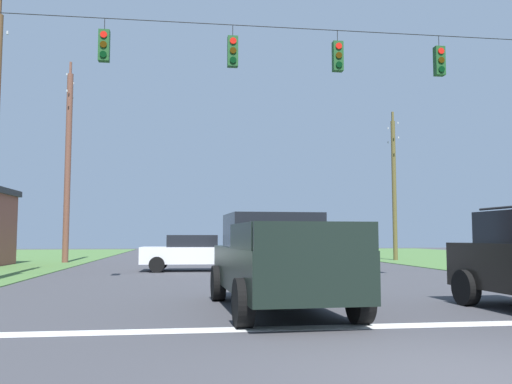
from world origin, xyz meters
TOP-DOWN VIEW (x-y plane):
  - ground_plane at (0.00, 0.00)m, footprint 120.00×120.00m
  - stop_bar_stripe at (0.00, 3.23)m, footprint 15.53×0.45m
  - lane_dash_0 at (0.00, 9.23)m, footprint 2.50×0.15m
  - lane_dash_1 at (0.00, 17.23)m, footprint 2.50×0.15m
  - lane_dash_2 at (0.00, 21.90)m, footprint 2.50×0.15m
  - lane_dash_3 at (0.00, 28.03)m, footprint 2.50×0.15m
  - overhead_signal_span at (-0.16, 10.62)m, footprint 18.18×0.31m
  - pickup_truck at (-1.07, 5.36)m, footprint 2.49×5.49m
  - distant_car_crossing_white at (-2.58, 17.70)m, footprint 4.36×2.15m
  - utility_pole_mid_right at (9.79, 25.82)m, footprint 0.27×1.76m
  - utility_pole_mid_left at (-9.44, 25.41)m, footprint 0.33×1.84m

SIDE VIEW (x-z plane):
  - ground_plane at x=0.00m, z-range 0.00..0.00m
  - stop_bar_stripe at x=0.00m, z-range 0.00..0.01m
  - lane_dash_0 at x=0.00m, z-range 0.00..0.01m
  - lane_dash_1 at x=0.00m, z-range 0.00..0.01m
  - lane_dash_2 at x=0.00m, z-range 0.00..0.01m
  - lane_dash_3 at x=0.00m, z-range 0.00..0.01m
  - distant_car_crossing_white at x=-2.58m, z-range 0.03..1.55m
  - pickup_truck at x=-1.07m, z-range -0.01..1.94m
  - utility_pole_mid_right at x=9.79m, z-range 0.02..9.18m
  - overhead_signal_span at x=-0.16m, z-range 0.53..8.85m
  - utility_pole_mid_left at x=-9.44m, z-range -0.13..11.21m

